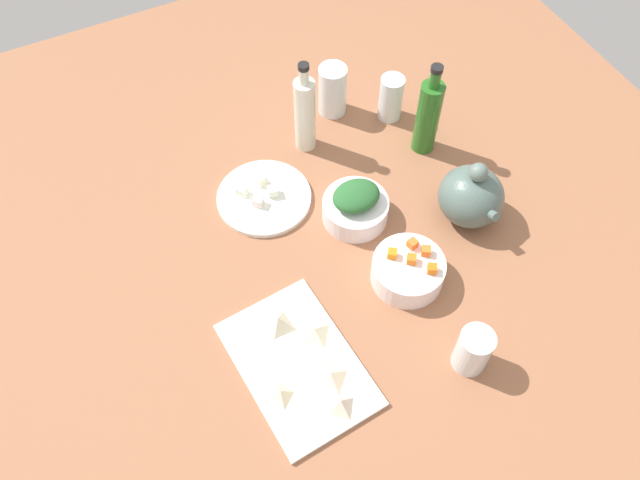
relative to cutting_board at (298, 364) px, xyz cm
name	(u,v)px	position (x,y,z in cm)	size (l,w,h in cm)	color
tabletop	(320,257)	(-20.91, 15.16, -2.00)	(190.00, 190.00, 3.00)	#965F41
cutting_board	(298,364)	(0.00, 0.00, 0.00)	(31.00, 20.64, 1.00)	silver
plate_tofu	(264,198)	(-39.36, 10.35, 0.10)	(21.22, 21.22, 1.20)	white
bowl_greens	(355,209)	(-25.99, 26.28, 2.20)	(14.40, 14.40, 5.39)	white
bowl_carrots	(408,271)	(-7.38, 28.42, 2.40)	(14.93, 14.93, 5.80)	white
teapot	(471,196)	(-15.56, 48.56, 6.12)	(15.87, 13.92, 16.42)	#50655E
bottle_0	(305,113)	(-50.09, 25.95, 9.83)	(4.91, 4.91, 24.45)	silver
bottle_1	(428,116)	(-37.09, 50.57, 9.69)	(5.41, 5.41, 24.38)	#286822
drinking_glass_0	(473,350)	(13.81, 29.46, 4.69)	(6.60, 6.60, 10.39)	white
drinking_glass_1	(391,98)	(-49.41, 48.48, 5.38)	(5.77, 5.77, 11.76)	white
drinking_glass_2	(332,90)	(-57.42, 36.81, 6.06)	(6.86, 6.86, 13.12)	white
carrot_cube_0	(426,251)	(-7.97, 32.56, 6.20)	(1.80, 1.80, 1.80)	orange
carrot_cube_1	(392,254)	(-10.47, 26.13, 6.20)	(1.80, 1.80, 1.80)	orange
carrot_cube_2	(412,259)	(-7.61, 28.94, 6.20)	(1.80, 1.80, 1.80)	orange
carrot_cube_3	(413,244)	(-10.68, 31.02, 6.20)	(1.80, 1.80, 1.80)	orange
carrot_cube_4	(432,269)	(-3.87, 31.41, 6.20)	(1.80, 1.80, 1.80)	orange
chopped_greens_mound	(356,196)	(-25.99, 26.28, 7.01)	(10.43, 8.47, 4.24)	#29612E
tofu_cube_0	(261,180)	(-43.03, 11.27, 1.80)	(2.20, 2.20, 2.20)	#F0ECC9
tofu_cube_1	(273,191)	(-38.84, 12.42, 1.80)	(2.20, 2.20, 2.20)	white
tofu_cube_2	(258,201)	(-37.82, 8.37, 1.80)	(2.20, 2.20, 2.20)	white
tofu_cube_3	(242,191)	(-42.05, 6.42, 1.80)	(2.20, 2.20, 2.20)	white
dumpling_0	(330,375)	(5.26, 4.20, 1.55)	(5.86, 5.03, 2.10)	beige
dumpling_1	(280,393)	(4.22, -5.53, 1.59)	(4.43, 3.77, 2.18)	beige
dumpling_2	(278,322)	(-8.86, 0.07, 2.08)	(5.27, 4.50, 3.15)	beige
dumpling_3	(341,403)	(10.97, 3.37, 1.89)	(4.62, 4.12, 2.78)	beige
dumpling_4	(314,331)	(-4.12, 5.48, 1.59)	(5.42, 5.01, 2.17)	beige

